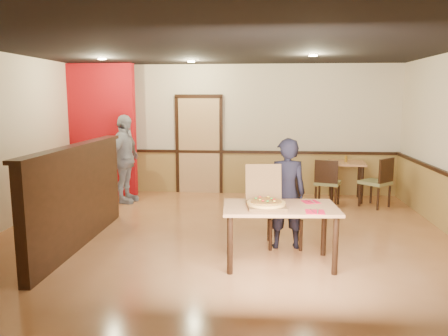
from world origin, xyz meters
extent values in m
plane|color=#CB834F|center=(0.00, 0.00, 0.00)|extent=(7.00, 7.00, 0.00)
plane|color=black|center=(0.00, 0.00, 2.80)|extent=(7.00, 7.00, 0.00)
plane|color=beige|center=(0.00, 3.50, 1.40)|extent=(7.00, 0.00, 7.00)
cube|color=olive|center=(0.00, 3.47, 0.45)|extent=(7.00, 0.04, 0.90)
cube|color=black|center=(0.00, 3.45, 0.92)|extent=(7.00, 0.06, 0.06)
cube|color=tan|center=(-0.80, 3.46, 1.05)|extent=(0.90, 0.06, 2.10)
cube|color=black|center=(-2.00, -0.20, 0.70)|extent=(0.14, 3.00, 1.40)
cube|color=black|center=(-2.00, -0.20, 1.42)|extent=(0.20, 3.10, 0.05)
cube|color=#A40B11|center=(-2.90, 3.00, 1.40)|extent=(1.60, 0.20, 2.78)
cylinder|color=#FFDBB2|center=(-2.30, 1.80, 2.78)|extent=(0.14, 0.14, 0.02)
cylinder|color=#FFDBB2|center=(-0.80, 2.50, 2.78)|extent=(0.14, 0.14, 0.02)
cylinder|color=#FFDBB2|center=(1.40, 1.50, 2.78)|extent=(0.14, 0.14, 0.02)
cube|color=tan|center=(0.82, -0.67, 0.74)|extent=(1.47, 0.91, 0.04)
cylinder|color=black|center=(0.22, -1.04, 0.36)|extent=(0.07, 0.07, 0.72)
cylinder|color=black|center=(0.17, -0.40, 0.36)|extent=(0.07, 0.07, 0.72)
cylinder|color=black|center=(1.46, -0.95, 0.36)|extent=(0.07, 0.07, 0.72)
cylinder|color=black|center=(1.42, -0.31, 0.36)|extent=(0.07, 0.07, 0.72)
cube|color=olive|center=(0.92, 0.04, 0.51)|extent=(0.52, 0.52, 0.07)
cube|color=black|center=(0.91, 0.27, 0.78)|extent=(0.48, 0.06, 0.48)
cylinder|color=black|center=(0.71, -0.18, 0.22)|extent=(0.05, 0.05, 0.44)
cylinder|color=black|center=(0.70, 0.24, 0.22)|extent=(0.05, 0.05, 0.44)
cylinder|color=black|center=(1.13, -0.16, 0.22)|extent=(0.05, 0.05, 0.44)
cylinder|color=black|center=(1.12, 0.26, 0.22)|extent=(0.05, 0.05, 0.44)
cube|color=olive|center=(1.86, 2.47, 0.46)|extent=(0.57, 0.57, 0.06)
cube|color=black|center=(1.80, 2.27, 0.70)|extent=(0.43, 0.17, 0.44)
cylinder|color=black|center=(2.10, 2.59, 0.20)|extent=(0.04, 0.04, 0.40)
cylinder|color=black|center=(1.98, 2.23, 0.20)|extent=(0.04, 0.04, 0.40)
cylinder|color=black|center=(1.74, 2.71, 0.20)|extent=(0.04, 0.04, 0.40)
cylinder|color=black|center=(1.62, 2.35, 0.20)|extent=(0.04, 0.04, 0.40)
cube|color=olive|center=(2.76, 2.47, 0.48)|extent=(0.68, 0.68, 0.06)
cube|color=black|center=(2.91, 2.31, 0.74)|extent=(0.36, 0.35, 0.46)
cylinder|color=black|center=(2.76, 2.75, 0.21)|extent=(0.05, 0.05, 0.42)
cylinder|color=black|center=(3.04, 2.47, 0.21)|extent=(0.05, 0.05, 0.42)
cylinder|color=black|center=(2.48, 2.47, 0.21)|extent=(0.05, 0.05, 0.42)
cylinder|color=black|center=(2.76, 2.19, 0.21)|extent=(0.05, 0.05, 0.42)
cube|color=tan|center=(2.31, 3.02, 0.77)|extent=(0.82, 0.82, 0.04)
cylinder|color=black|center=(1.99, 2.77, 0.37)|extent=(0.07, 0.07, 0.75)
cylinder|color=black|center=(2.06, 3.34, 0.37)|extent=(0.07, 0.07, 0.75)
cylinder|color=black|center=(2.56, 2.70, 0.37)|extent=(0.07, 0.07, 0.75)
cylinder|color=black|center=(2.63, 3.27, 0.37)|extent=(0.07, 0.07, 0.75)
imported|color=black|center=(0.92, -0.04, 0.78)|extent=(0.61, 0.44, 1.55)
imported|color=#95959D|center=(-2.15, 2.40, 0.88)|extent=(0.60, 1.09, 1.76)
cube|color=brown|center=(0.64, -0.74, 0.77)|extent=(0.52, 0.52, 0.03)
cube|color=brown|center=(0.61, -0.47, 1.02)|extent=(0.47, 0.15, 0.46)
cylinder|color=#E0AB51|center=(0.64, -0.74, 0.81)|extent=(0.48, 0.48, 0.03)
cube|color=red|center=(1.22, -0.93, 0.76)|extent=(0.23, 0.23, 0.01)
cylinder|color=silver|center=(1.19, -0.93, 0.76)|extent=(0.02, 0.19, 0.01)
cube|color=silver|center=(1.25, -0.93, 0.76)|extent=(0.02, 0.20, 0.00)
cube|color=red|center=(1.22, -0.42, 0.76)|extent=(0.25, 0.25, 0.00)
cylinder|color=silver|center=(1.19, -0.42, 0.76)|extent=(0.06, 0.17, 0.01)
cube|color=silver|center=(1.25, -0.42, 0.76)|extent=(0.07, 0.18, 0.00)
cylinder|color=#8B6019|center=(2.29, 3.03, 0.86)|extent=(0.05, 0.05, 0.13)
camera|label=1|loc=(0.58, -6.00, 2.09)|focal=35.00mm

